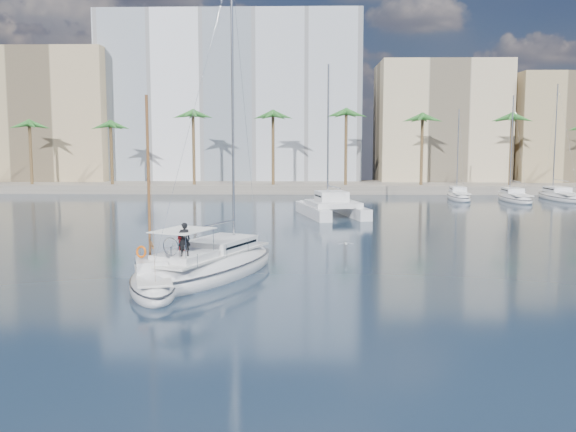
{
  "coord_description": "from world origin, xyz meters",
  "views": [
    {
      "loc": [
        0.05,
        -35.98,
        7.54
      ],
      "look_at": [
        -0.92,
        1.5,
        3.13
      ],
      "focal_mm": 40.0,
      "sensor_mm": 36.0,
      "label": 1
    }
  ],
  "objects": [
    {
      "name": "building_modern",
      "position": [
        -12.0,
        73.0,
        14.0
      ],
      "size": [
        42.0,
        16.0,
        28.0
      ],
      "primitive_type": "cube",
      "color": "white",
      "rests_on": "ground"
    },
    {
      "name": "moored_yacht_c",
      "position": [
        33.0,
        47.0,
        0.0
      ],
      "size": [
        3.98,
        12.33,
        15.54
      ],
      "primitive_type": null,
      "rotation": [
        0.0,
        0.0,
        0.03
      ],
      "color": "silver",
      "rests_on": "ground"
    },
    {
      "name": "palm_left",
      "position": [
        -34.0,
        57.0,
        10.28
      ],
      "size": [
        3.6,
        3.6,
        12.3
      ],
      "color": "brown",
      "rests_on": "ground"
    },
    {
      "name": "moored_yacht_b",
      "position": [
        26.5,
        45.0,
        0.0
      ],
      "size": [
        3.32,
        10.83,
        13.72
      ],
      "primitive_type": null,
      "rotation": [
        0.0,
        0.0,
        -0.02
      ],
      "color": "silver",
      "rests_on": "ground"
    },
    {
      "name": "small_sloop",
      "position": [
        -7.59,
        -4.57,
        0.4
      ],
      "size": [
        4.23,
        7.62,
        10.46
      ],
      "rotation": [
        0.0,
        0.0,
        0.28
      ],
      "color": "silver",
      "rests_on": "ground"
    },
    {
      "name": "main_sloop",
      "position": [
        -5.16,
        -0.88,
        0.55
      ],
      "size": [
        8.53,
        12.87,
        18.3
      ],
      "rotation": [
        0.0,
        0.0,
        -0.41
      ],
      "color": "silver",
      "rests_on": "ground"
    },
    {
      "name": "catamaran",
      "position": [
        2.82,
        28.2,
        1.1
      ],
      "size": [
        7.36,
        11.18,
        15.2
      ],
      "rotation": [
        0.0,
        0.0,
        0.23
      ],
      "color": "silver",
      "rests_on": "ground"
    },
    {
      "name": "seagull",
      "position": [
        2.79,
        5.56,
        0.84
      ],
      "size": [
        0.99,
        0.42,
        0.18
      ],
      "color": "silver",
      "rests_on": "ground"
    },
    {
      "name": "palm_right",
      "position": [
        34.0,
        57.0,
        10.28
      ],
      "size": [
        3.6,
        3.6,
        12.3
      ],
      "color": "brown",
      "rests_on": "ground"
    },
    {
      "name": "building_tan_right",
      "position": [
        42.0,
        68.0,
        9.0
      ],
      "size": [
        18.0,
        12.0,
        18.0
      ],
      "primitive_type": "cube",
      "color": "tan",
      "rests_on": "ground"
    },
    {
      "name": "building_tan_left",
      "position": [
        -42.0,
        69.0,
        11.0
      ],
      "size": [
        22.0,
        14.0,
        22.0
      ],
      "primitive_type": "cube",
      "color": "tan",
      "rests_on": "ground"
    },
    {
      "name": "palm_centre",
      "position": [
        0.0,
        57.0,
        10.28
      ],
      "size": [
        3.6,
        3.6,
        12.3
      ],
      "color": "brown",
      "rests_on": "ground"
    },
    {
      "name": "ground",
      "position": [
        0.0,
        0.0,
        0.0
      ],
      "size": [
        160.0,
        160.0,
        0.0
      ],
      "primitive_type": "plane",
      "color": "black",
      "rests_on": "ground"
    },
    {
      "name": "moored_yacht_a",
      "position": [
        20.0,
        47.0,
        0.0
      ],
      "size": [
        3.37,
        9.52,
        11.9
      ],
      "primitive_type": null,
      "rotation": [
        0.0,
        0.0,
        -0.07
      ],
      "color": "silver",
      "rests_on": "ground"
    },
    {
      "name": "building_beige",
      "position": [
        22.0,
        70.0,
        10.0
      ],
      "size": [
        20.0,
        14.0,
        20.0
      ],
      "primitive_type": "cube",
      "color": "tan",
      "rests_on": "ground"
    },
    {
      "name": "quay",
      "position": [
        0.0,
        61.0,
        0.6
      ],
      "size": [
        120.0,
        14.0,
        1.2
      ],
      "primitive_type": "cube",
      "color": "gray",
      "rests_on": "ground"
    }
  ]
}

